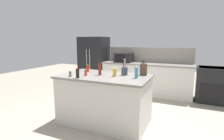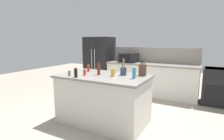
# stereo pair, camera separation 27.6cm
# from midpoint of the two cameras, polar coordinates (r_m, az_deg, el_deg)

# --- Properties ---
(ground_plane) EXTENTS (14.00, 14.00, 0.00)m
(ground_plane) POSITION_cam_midpoint_polar(r_m,az_deg,el_deg) (3.65, -0.47, -16.35)
(ground_plane) COLOR gray
(back_counter_run) EXTENTS (2.67, 0.66, 0.94)m
(back_counter_run) POSITION_cam_midpoint_polar(r_m,az_deg,el_deg) (5.36, 13.85, -2.93)
(back_counter_run) COLOR beige
(back_counter_run) RESTS_ON ground_plane
(wall_backsplash) EXTENTS (2.63, 0.03, 0.46)m
(wall_backsplash) POSITION_cam_midpoint_polar(r_m,az_deg,el_deg) (5.56, 14.96, 4.75)
(wall_backsplash) COLOR gray
(wall_backsplash) RESTS_ON back_counter_run
(kitchen_island) EXTENTS (1.72, 1.03, 0.94)m
(kitchen_island) POSITION_cam_midpoint_polar(r_m,az_deg,el_deg) (3.47, -0.48, -9.31)
(kitchen_island) COLOR beige
(kitchen_island) RESTS_ON ground_plane
(refrigerator) EXTENTS (0.89, 0.75, 1.73)m
(refrigerator) POSITION_cam_midpoint_polar(r_m,az_deg,el_deg) (6.04, -2.81, 2.48)
(refrigerator) COLOR black
(refrigerator) RESTS_ON ground_plane
(range_oven) EXTENTS (0.76, 0.65, 0.92)m
(range_oven) POSITION_cam_midpoint_polar(r_m,az_deg,el_deg) (5.22, 32.88, -4.53)
(range_oven) COLOR black
(range_oven) RESTS_ON ground_plane
(microwave) EXTENTS (0.54, 0.39, 0.29)m
(microwave) POSITION_cam_midpoint_polar(r_m,az_deg,el_deg) (5.48, 6.83, 4.04)
(microwave) COLOR black
(microwave) RESTS_ON back_counter_run
(knife_block) EXTENTS (0.14, 0.12, 0.29)m
(knife_block) POSITION_cam_midpoint_polar(r_m,az_deg,el_deg) (3.37, 12.29, 0.09)
(knife_block) COLOR #4C3828
(knife_block) RESTS_ON kitchen_island
(utensil_crock) EXTENTS (0.12, 0.12, 0.32)m
(utensil_crock) POSITION_cam_midpoint_polar(r_m,az_deg,el_deg) (3.36, 6.10, -0.30)
(utensil_crock) COLOR #333D4C
(utensil_crock) RESTS_ON kitchen_island
(spice_jar_oregano) EXTENTS (0.05, 0.05, 0.10)m
(spice_jar_oregano) POSITION_cam_midpoint_polar(r_m,az_deg,el_deg) (3.34, -11.49, -1.15)
(spice_jar_oregano) COLOR #567038
(spice_jar_oregano) RESTS_ON kitchen_island
(soy_sauce_bottle) EXTENTS (0.06, 0.06, 0.18)m
(soy_sauce_bottle) POSITION_cam_midpoint_polar(r_m,az_deg,el_deg) (3.17, -9.32, -0.93)
(soy_sauce_bottle) COLOR black
(soy_sauce_bottle) RESTS_ON kitchen_island
(spice_jar_paprika) EXTENTS (0.05, 0.05, 0.11)m
(spice_jar_paprika) POSITION_cam_midpoint_polar(r_m,az_deg,el_deg) (3.35, -6.61, -0.88)
(spice_jar_paprika) COLOR #B73D1E
(spice_jar_paprika) RESTS_ON kitchen_island
(salt_shaker) EXTENTS (0.05, 0.05, 0.11)m
(salt_shaker) POSITION_cam_midpoint_polar(r_m,az_deg,el_deg) (3.60, 3.57, -0.18)
(salt_shaker) COLOR silver
(salt_shaker) RESTS_ON kitchen_island
(honey_jar) EXTENTS (0.07, 0.07, 0.15)m
(honey_jar) POSITION_cam_midpoint_polar(r_m,az_deg,el_deg) (3.23, 2.71, -0.84)
(honey_jar) COLOR gold
(honey_jar) RESTS_ON kitchen_island
(hot_sauce_bottle) EXTENTS (0.05, 0.05, 0.15)m
(hot_sauce_bottle) POSITION_cam_midpoint_polar(r_m,az_deg,el_deg) (3.78, -5.67, 0.60)
(hot_sauce_bottle) COLOR red
(hot_sauce_bottle) RESTS_ON kitchen_island
(vinegar_bottle) EXTENTS (0.06, 0.06, 0.26)m
(vinegar_bottle) POSITION_cam_midpoint_polar(r_m,az_deg,el_deg) (3.36, -2.02, 0.47)
(vinegar_bottle) COLOR maroon
(vinegar_bottle) RESTS_ON kitchen_island
(dish_soap_bottle) EXTENTS (0.06, 0.06, 0.22)m
(dish_soap_bottle) POSITION_cam_midpoint_polar(r_m,az_deg,el_deg) (3.08, 9.76, -0.90)
(dish_soap_bottle) COLOR #3384BC
(dish_soap_bottle) RESTS_ON kitchen_island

